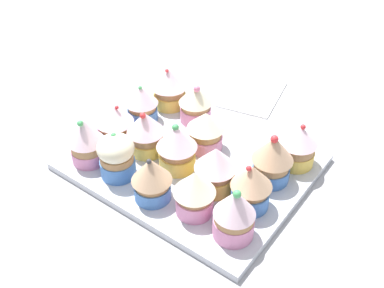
# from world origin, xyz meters

# --- Properties ---
(ground_plane) EXTENTS (1.80, 1.80, 0.03)m
(ground_plane) POSITION_xyz_m (0.00, 0.00, -0.01)
(ground_plane) COLOR #9E9EA3
(baking_tray) EXTENTS (0.29, 0.35, 0.01)m
(baking_tray) POSITION_xyz_m (0.00, 0.00, 0.01)
(baking_tray) COLOR silver
(baking_tray) RESTS_ON ground_plane
(cupcake_0) EXTENTS (0.06, 0.06, 0.08)m
(cupcake_0) POSITION_xyz_m (-0.09, -0.13, 0.05)
(cupcake_0) COLOR pink
(cupcake_0) RESTS_ON baking_tray
(cupcake_1) EXTENTS (0.06, 0.06, 0.07)m
(cupcake_1) POSITION_xyz_m (-0.03, -0.12, 0.05)
(cupcake_1) COLOR #477AC6
(cupcake_1) RESTS_ON baking_tray
(cupcake_2) EXTENTS (0.06, 0.06, 0.08)m
(cupcake_2) POSITION_xyz_m (0.03, -0.12, 0.05)
(cupcake_2) COLOR #477AC6
(cupcake_2) RESTS_ON baking_tray
(cupcake_3) EXTENTS (0.06, 0.06, 0.07)m
(cupcake_3) POSITION_xyz_m (0.09, -0.13, 0.05)
(cupcake_3) COLOR #EFC651
(cupcake_3) RESTS_ON baking_tray
(cupcake_4) EXTENTS (0.06, 0.06, 0.07)m
(cupcake_4) POSITION_xyz_m (-0.09, -0.07, 0.05)
(cupcake_4) COLOR pink
(cupcake_4) RESTS_ON baking_tray
(cupcake_5) EXTENTS (0.06, 0.06, 0.07)m
(cupcake_5) POSITION_xyz_m (-0.03, -0.07, 0.05)
(cupcake_5) COLOR #EFC651
(cupcake_5) RESTS_ON baking_tray
(cupcake_6) EXTENTS (0.06, 0.06, 0.07)m
(cupcake_6) POSITION_xyz_m (-0.10, -0.01, 0.05)
(cupcake_6) COLOR #477AC6
(cupcake_6) RESTS_ON baking_tray
(cupcake_7) EXTENTS (0.06, 0.06, 0.08)m
(cupcake_7) POSITION_xyz_m (-0.03, 0.01, 0.05)
(cupcake_7) COLOR #EFC651
(cupcake_7) RESTS_ON baking_tray
(cupcake_8) EXTENTS (0.06, 0.06, 0.07)m
(cupcake_8) POSITION_xyz_m (0.04, -0.00, 0.05)
(cupcake_8) COLOR pink
(cupcake_8) RESTS_ON baking_tray
(cupcake_9) EXTENTS (0.06, 0.06, 0.07)m
(cupcake_9) POSITION_xyz_m (-0.10, 0.07, 0.05)
(cupcake_9) COLOR #477AC6
(cupcake_9) RESTS_ON baking_tray
(cupcake_10) EXTENTS (0.06, 0.06, 0.08)m
(cupcake_10) POSITION_xyz_m (-0.03, 0.07, 0.05)
(cupcake_10) COLOR #EFC651
(cupcake_10) RESTS_ON baking_tray
(cupcake_11) EXTENTS (0.06, 0.06, 0.07)m
(cupcake_11) POSITION_xyz_m (0.09, 0.06, 0.05)
(cupcake_11) COLOR pink
(cupcake_11) RESTS_ON baking_tray
(cupcake_12) EXTENTS (0.06, 0.06, 0.08)m
(cupcake_12) POSITION_xyz_m (-0.10, 0.13, 0.05)
(cupcake_12) COLOR pink
(cupcake_12) RESTS_ON baking_tray
(cupcake_13) EXTENTS (0.06, 0.06, 0.07)m
(cupcake_13) POSITION_xyz_m (-0.03, 0.13, 0.04)
(cupcake_13) COLOR pink
(cupcake_13) RESTS_ON baking_tray
(cupcake_14) EXTENTS (0.06, 0.06, 0.07)m
(cupcake_14) POSITION_xyz_m (0.04, 0.13, 0.05)
(cupcake_14) COLOR #477AC6
(cupcake_14) RESTS_ON baking_tray
(cupcake_15) EXTENTS (0.06, 0.06, 0.08)m
(cupcake_15) POSITION_xyz_m (0.10, 0.13, 0.05)
(cupcake_15) COLOR #EFC651
(cupcake_15) RESTS_ON baking_tray
(napkin) EXTENTS (0.16, 0.17, 0.01)m
(napkin) POSITION_xyz_m (0.23, 0.05, 0.00)
(napkin) COLOR white
(napkin) RESTS_ON ground_plane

